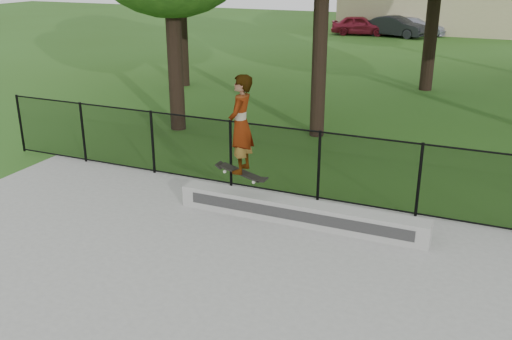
# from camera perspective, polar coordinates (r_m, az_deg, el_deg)

# --- Properties ---
(grind_ledge) EXTENTS (4.84, 0.40, 0.43)m
(grind_ledge) POSITION_cam_1_polar(r_m,az_deg,el_deg) (10.83, 4.33, -4.25)
(grind_ledge) COLOR #A1A19C
(grind_ledge) RESTS_ON concrete_slab
(car_a) EXTENTS (3.89, 2.12, 1.26)m
(car_a) POSITION_cam_1_polar(r_m,az_deg,el_deg) (39.54, 10.34, 14.05)
(car_a) COLOR maroon
(car_a) RESTS_ON ground
(car_b) EXTENTS (3.86, 2.35, 1.31)m
(car_b) POSITION_cam_1_polar(r_m,az_deg,el_deg) (39.02, 13.80, 13.76)
(car_b) COLOR black
(car_b) RESTS_ON ground
(car_c) EXTENTS (3.84, 2.08, 1.16)m
(car_c) POSITION_cam_1_polar(r_m,az_deg,el_deg) (40.17, 15.61, 13.67)
(car_c) COLOR #AEAFC5
(car_c) RESTS_ON ground
(skater_airborne) EXTENTS (0.82, 0.71, 2.03)m
(skater_airborne) POSITION_cam_1_polar(r_m,az_deg,el_deg) (10.50, -1.53, 4.45)
(skater_airborne) COLOR black
(skater_airborne) RESTS_ON ground
(chainlink_fence) EXTENTS (16.06, 0.06, 1.50)m
(chainlink_fence) POSITION_cam_1_polar(r_m,az_deg,el_deg) (11.69, 6.30, 0.43)
(chainlink_fence) COLOR black
(chainlink_fence) RESTS_ON concrete_slab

